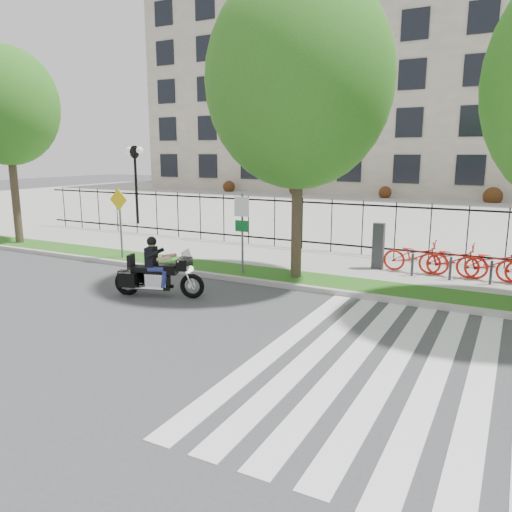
% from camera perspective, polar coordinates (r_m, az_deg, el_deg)
% --- Properties ---
extents(ground, '(120.00, 120.00, 0.00)m').
position_cam_1_polar(ground, '(11.44, -7.28, -8.20)').
color(ground, '#3B3B3E').
rests_on(ground, ground).
extents(curb, '(60.00, 0.20, 0.15)m').
position_cam_1_polar(curb, '(14.79, 1.88, -3.18)').
color(curb, '#A19E98').
rests_on(curb, ground).
extents(grass_verge, '(60.00, 1.50, 0.15)m').
position_cam_1_polar(grass_verge, '(15.54, 3.26, -2.46)').
color(grass_verge, '#1B5A16').
rests_on(grass_verge, ground).
extents(sidewalk, '(60.00, 3.50, 0.15)m').
position_cam_1_polar(sidewalk, '(17.78, 6.63, -0.69)').
color(sidewalk, '#9D9B93').
rests_on(sidewalk, ground).
extents(plaza, '(80.00, 34.00, 0.10)m').
position_cam_1_polar(plaza, '(34.54, 17.36, 4.86)').
color(plaza, '#9D9B93').
rests_on(plaza, ground).
extents(crosswalk_stripes, '(5.70, 8.00, 0.01)m').
position_cam_1_polar(crosswalk_stripes, '(9.68, 17.42, -12.45)').
color(crosswalk_stripes, silver).
rests_on(crosswalk_stripes, ground).
extents(iron_fence, '(30.00, 0.06, 2.00)m').
position_cam_1_polar(iron_fence, '(19.21, 8.62, 3.44)').
color(iron_fence, black).
rests_on(iron_fence, sidewalk).
extents(office_building, '(60.00, 21.90, 20.15)m').
position_cam_1_polar(office_building, '(54.37, 22.18, 17.36)').
color(office_building, gray).
rests_on(office_building, ground).
extents(lamp_post_left, '(1.06, 0.70, 4.25)m').
position_cam_1_polar(lamp_post_left, '(27.65, -13.64, 10.03)').
color(lamp_post_left, black).
rests_on(lamp_post_left, ground).
extents(street_tree_0, '(4.10, 4.10, 7.92)m').
position_cam_1_polar(street_tree_0, '(23.17, -26.61, 15.04)').
color(street_tree_0, '#35281D').
rests_on(street_tree_0, grass_verge).
extents(street_tree_1, '(5.37, 5.37, 8.83)m').
position_cam_1_polar(street_tree_1, '(15.04, 4.94, 19.38)').
color(street_tree_1, '#35281D').
rests_on(street_tree_1, grass_verge).
extents(sign_pole_regulatory, '(0.50, 0.09, 2.50)m').
position_cam_1_polar(sign_pole_regulatory, '(15.47, -1.61, 3.78)').
color(sign_pole_regulatory, '#59595B').
rests_on(sign_pole_regulatory, grass_verge).
extents(sign_pole_warning, '(0.78, 0.09, 2.49)m').
position_cam_1_polar(sign_pole_warning, '(18.44, -15.31, 4.67)').
color(sign_pole_warning, '#59595B').
rests_on(sign_pole_warning, grass_verge).
extents(motorcycle_rider, '(2.52, 1.19, 2.00)m').
position_cam_1_polar(motorcycle_rider, '(13.88, -11.14, -1.88)').
color(motorcycle_rider, black).
rests_on(motorcycle_rider, ground).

